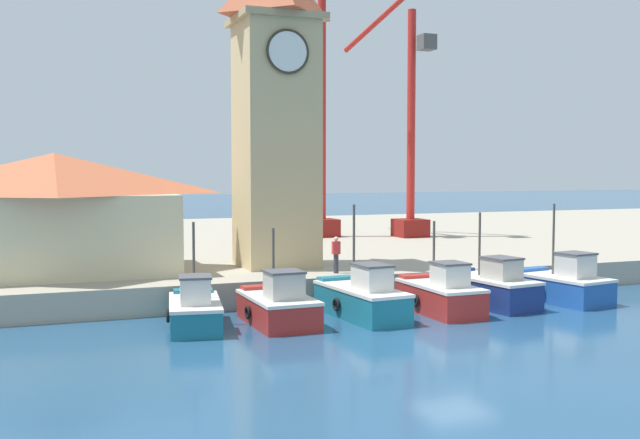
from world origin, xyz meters
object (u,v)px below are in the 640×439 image
object	(u,v)px
fishing_boat_mid_left	(441,295)
warehouse_left	(55,212)
port_crane_far	(321,122)
dock_worker_near_tower	(336,254)
fishing_boat_left_outer	(278,306)
fishing_boat_mid_right	(563,285)
fishing_boat_left_inner	(362,298)
clock_tower	(276,102)
port_crane_near	(409,150)
fishing_boat_far_left	(195,310)
fishing_boat_center	(489,288)

from	to	relation	value
fishing_boat_mid_left	warehouse_left	world-z (taller)	warehouse_left
port_crane_far	fishing_boat_mid_left	bearing A→B (deg)	-98.26
port_crane_far	dock_worker_near_tower	distance (m)	19.62
dock_worker_near_tower	fishing_boat_left_outer	bearing A→B (deg)	-133.51
fishing_boat_left_outer	fishing_boat_mid_right	bearing A→B (deg)	0.63
fishing_boat_left_inner	clock_tower	distance (m)	11.12
fishing_boat_left_outer	port_crane_near	bearing A→B (deg)	51.28
port_crane_near	dock_worker_near_tower	size ratio (longest dim) A/B	10.32
fishing_boat_left_inner	fishing_boat_far_left	bearing A→B (deg)	176.94
fishing_boat_center	warehouse_left	world-z (taller)	warehouse_left
fishing_boat_mid_left	clock_tower	distance (m)	12.08
fishing_boat_left_inner	clock_tower	world-z (taller)	clock_tower
fishing_boat_left_inner	fishing_boat_center	bearing A→B (deg)	4.13
fishing_boat_mid_left	dock_worker_near_tower	size ratio (longest dim) A/B	2.63
fishing_boat_left_outer	clock_tower	size ratio (longest dim) A/B	0.26
fishing_boat_left_outer	fishing_boat_mid_right	world-z (taller)	fishing_boat_mid_right
dock_worker_near_tower	warehouse_left	bearing A→B (deg)	159.43
fishing_boat_left_outer	port_crane_far	distance (m)	25.15
port_crane_near	fishing_boat_mid_right	bearing A→B (deg)	-97.48
fishing_boat_center	port_crane_near	world-z (taller)	port_crane_near
warehouse_left	dock_worker_near_tower	size ratio (longest dim) A/B	6.45
fishing_boat_mid_right	port_crane_near	world-z (taller)	port_crane_near
fishing_boat_mid_left	clock_tower	xyz separation A→B (m)	(-4.43, 7.74, 8.15)
fishing_boat_left_inner	fishing_boat_center	xyz separation A→B (m)	(6.03, 0.44, 0.00)
dock_worker_near_tower	fishing_boat_center	bearing A→B (deg)	-34.67
fishing_boat_left_inner	warehouse_left	bearing A→B (deg)	142.07
clock_tower	dock_worker_near_tower	distance (m)	7.83
fishing_boat_left_inner	dock_worker_near_tower	size ratio (longest dim) A/B	3.10
fishing_boat_left_outer	port_crane_near	world-z (taller)	port_crane_near
fishing_boat_mid_right	dock_worker_near_tower	world-z (taller)	fishing_boat_mid_right
fishing_boat_mid_left	dock_worker_near_tower	distance (m)	5.34
clock_tower	warehouse_left	xyz separation A→B (m)	(-9.82, 1.01, -5.02)
warehouse_left	fishing_boat_center	bearing A→B (deg)	-25.47
fishing_boat_mid_left	fishing_boat_center	world-z (taller)	fishing_boat_center
fishing_boat_far_left	fishing_boat_mid_left	xyz separation A→B (m)	(9.76, -0.57, 0.06)
fishing_boat_mid_left	fishing_boat_mid_right	xyz separation A→B (m)	(6.21, 0.33, 0.01)
fishing_boat_mid_left	port_crane_far	size ratio (longest dim) A/B	0.22
fishing_boat_center	port_crane_far	xyz separation A→B (m)	(0.47, 21.13, 8.19)
fishing_boat_left_outer	fishing_boat_mid_left	xyz separation A→B (m)	(6.73, -0.19, 0.04)
clock_tower	dock_worker_near_tower	xyz separation A→B (m)	(1.71, -3.32, -6.88)
fishing_boat_mid_left	clock_tower	bearing A→B (deg)	119.80
clock_tower	fishing_boat_far_left	bearing A→B (deg)	-126.68
port_crane_far	dock_worker_near_tower	size ratio (longest dim) A/B	12.16
fishing_boat_far_left	dock_worker_near_tower	bearing A→B (deg)	28.59
fishing_boat_mid_right	warehouse_left	world-z (taller)	warehouse_left
fishing_boat_far_left	fishing_boat_mid_right	bearing A→B (deg)	-0.89
fishing_boat_mid_left	port_crane_near	world-z (taller)	port_crane_near
fishing_boat_left_inner	fishing_boat_mid_left	world-z (taller)	fishing_boat_left_inner
fishing_boat_left_outer	fishing_boat_left_inner	world-z (taller)	fishing_boat_left_inner
fishing_boat_far_left	fishing_boat_mid_right	xyz separation A→B (m)	(15.98, -0.25, 0.08)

